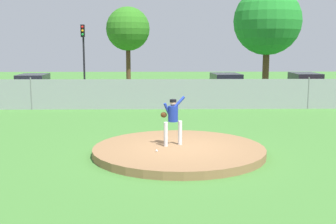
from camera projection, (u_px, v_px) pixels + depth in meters
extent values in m
plane|color=#427A33|center=(173.00, 122.00, 19.51)|extent=(80.00, 80.00, 0.00)
cube|color=#2B2B2D|center=(169.00, 99.00, 27.91)|extent=(44.00, 7.00, 0.01)
cylinder|color=olive|center=(179.00, 151.00, 13.56)|extent=(5.51, 5.51, 0.24)
cylinder|color=silver|center=(166.00, 134.00, 13.57)|extent=(0.13, 0.13, 0.79)
cylinder|color=silver|center=(180.00, 133.00, 13.79)|extent=(0.13, 0.13, 0.79)
cylinder|color=navy|center=(173.00, 114.00, 13.58)|extent=(0.32, 0.32, 0.51)
cylinder|color=navy|center=(179.00, 103.00, 13.53)|extent=(0.44, 0.27, 0.42)
cylinder|color=navy|center=(167.00, 110.00, 13.56)|extent=(0.29, 0.20, 0.46)
ellipsoid|color=#4C2D14|center=(164.00, 115.00, 13.63)|extent=(0.20, 0.12, 0.18)
sphere|color=tan|center=(173.00, 103.00, 13.53)|extent=(0.20, 0.20, 0.20)
cylinder|color=black|center=(173.00, 101.00, 13.52)|extent=(0.21, 0.21, 0.09)
sphere|color=white|center=(157.00, 151.00, 12.88)|extent=(0.07, 0.07, 0.07)
cube|color=gray|center=(171.00, 94.00, 23.33)|extent=(38.34, 0.03, 1.67)
cylinder|color=slate|center=(31.00, 94.00, 23.17)|extent=(0.07, 0.07, 1.77)
cylinder|color=slate|center=(308.00, 93.00, 23.48)|extent=(0.07, 0.07, 1.77)
cube|color=#A81919|center=(305.00, 89.00, 27.54)|extent=(1.87, 4.67, 0.71)
cube|color=black|center=(305.00, 79.00, 27.43)|extent=(1.67, 2.58, 0.72)
cylinder|color=black|center=(298.00, 93.00, 29.01)|extent=(1.82, 0.69, 0.64)
cylinder|color=black|center=(312.00, 97.00, 26.18)|extent=(1.82, 0.69, 0.64)
cube|color=#161E4C|center=(226.00, 89.00, 27.92)|extent=(2.16, 4.70, 0.66)
cube|color=black|center=(226.00, 79.00, 27.82)|extent=(1.88, 2.63, 0.72)
cylinder|color=black|center=(221.00, 92.00, 29.37)|extent=(1.97, 0.76, 0.64)
cylinder|color=black|center=(231.00, 97.00, 26.57)|extent=(1.97, 0.76, 0.64)
cube|color=#B7BABF|center=(34.00, 90.00, 27.17)|extent=(2.09, 4.64, 0.76)
cube|color=black|center=(33.00, 79.00, 27.07)|extent=(1.83, 2.59, 0.61)
cylinder|color=black|center=(39.00, 93.00, 28.62)|extent=(1.94, 0.74, 0.64)
cylinder|color=black|center=(28.00, 98.00, 25.84)|extent=(1.94, 0.74, 0.64)
cone|color=orange|center=(128.00, 92.00, 29.71)|extent=(0.32, 0.32, 0.55)
cube|color=black|center=(129.00, 96.00, 29.75)|extent=(0.40, 0.40, 0.03)
cylinder|color=black|center=(84.00, 59.00, 31.57)|extent=(0.14, 0.14, 5.05)
cube|color=black|center=(83.00, 31.00, 31.07)|extent=(0.28, 0.24, 0.90)
sphere|color=red|center=(82.00, 27.00, 30.91)|extent=(0.18, 0.18, 0.18)
sphere|color=orange|center=(82.00, 31.00, 30.95)|extent=(0.18, 0.18, 0.18)
sphere|color=green|center=(83.00, 34.00, 31.00)|extent=(0.18, 0.18, 0.18)
cylinder|color=#4C331E|center=(128.00, 65.00, 37.53)|extent=(0.40, 0.40, 3.66)
sphere|color=#2F771D|center=(128.00, 29.00, 37.05)|extent=(3.83, 3.83, 3.83)
cylinder|color=#4C331E|center=(266.00, 66.00, 36.28)|extent=(0.55, 0.55, 3.59)
sphere|color=#218229|center=(267.00, 21.00, 35.70)|extent=(5.72, 5.72, 5.72)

